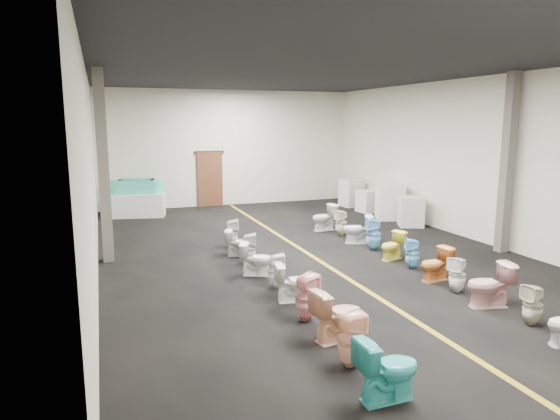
% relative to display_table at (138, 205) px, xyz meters
% --- Properties ---
extents(floor, '(16.00, 16.00, 0.00)m').
position_rel_display_table_xyz_m(floor, '(3.66, -6.66, -0.41)').
color(floor, black).
rests_on(floor, ground).
extents(ceiling, '(16.00, 16.00, 0.00)m').
position_rel_display_table_xyz_m(ceiling, '(3.66, -6.66, 4.09)').
color(ceiling, black).
rests_on(ceiling, ground).
extents(wall_back, '(10.00, 0.00, 10.00)m').
position_rel_display_table_xyz_m(wall_back, '(3.66, 1.34, 1.84)').
color(wall_back, beige).
rests_on(wall_back, ground).
extents(wall_left, '(0.00, 16.00, 16.00)m').
position_rel_display_table_xyz_m(wall_left, '(-1.34, -6.66, 1.84)').
color(wall_left, beige).
rests_on(wall_left, ground).
extents(wall_right, '(0.00, 16.00, 16.00)m').
position_rel_display_table_xyz_m(wall_right, '(8.66, -6.66, 1.84)').
color(wall_right, beige).
rests_on(wall_right, ground).
extents(aisle_stripe, '(0.12, 15.60, 0.01)m').
position_rel_display_table_xyz_m(aisle_stripe, '(3.66, -6.66, -0.41)').
color(aisle_stripe, '#9C7716').
rests_on(aisle_stripe, floor).
extents(back_door, '(1.00, 0.10, 2.10)m').
position_rel_display_table_xyz_m(back_door, '(2.86, 1.28, 0.64)').
color(back_door, '#562D19').
rests_on(back_door, floor).
extents(door_frame, '(1.15, 0.08, 0.10)m').
position_rel_display_table_xyz_m(door_frame, '(2.86, 1.29, 1.71)').
color(door_frame, '#331C11').
rests_on(door_frame, back_door).
extents(column_left, '(0.25, 0.25, 4.50)m').
position_rel_display_table_xyz_m(column_left, '(-1.09, -5.66, 1.84)').
color(column_left, '#59544C').
rests_on(column_left, floor).
extents(column_right, '(0.25, 0.25, 4.50)m').
position_rel_display_table_xyz_m(column_right, '(8.41, -8.16, 1.84)').
color(column_right, '#59544C').
rests_on(column_right, floor).
extents(display_table, '(1.99, 1.28, 0.82)m').
position_rel_display_table_xyz_m(display_table, '(0.00, 0.00, 0.00)').
color(display_table, silver).
rests_on(display_table, floor).
extents(bathtub, '(1.83, 0.94, 0.55)m').
position_rel_display_table_xyz_m(bathtub, '(-0.00, 0.00, 0.66)').
color(bathtub, '#42C0AD').
rests_on(bathtub, display_table).
extents(appliance_crate_a, '(0.96, 0.96, 0.94)m').
position_rel_display_table_xyz_m(appliance_crate_a, '(8.06, -4.68, 0.06)').
color(appliance_crate_a, beige).
rests_on(appliance_crate_a, floor).
extents(appliance_crate_b, '(1.12, 1.12, 1.20)m').
position_rel_display_table_xyz_m(appliance_crate_b, '(8.06, -3.45, 0.19)').
color(appliance_crate_b, silver).
rests_on(appliance_crate_b, floor).
extents(appliance_crate_c, '(0.78, 0.78, 0.79)m').
position_rel_display_table_xyz_m(appliance_crate_c, '(8.06, -1.99, -0.01)').
color(appliance_crate_c, silver).
rests_on(appliance_crate_c, floor).
extents(appliance_crate_d, '(0.82, 0.82, 1.05)m').
position_rel_display_table_xyz_m(appliance_crate_d, '(8.06, -0.66, 0.12)').
color(appliance_crate_d, silver).
rests_on(appliance_crate_d, floor).
extents(toilet_left_0, '(0.79, 0.46, 0.80)m').
position_rel_display_table_xyz_m(toilet_left_0, '(1.92, -13.18, -0.01)').
color(toilet_left_0, '#31AEAD').
rests_on(toilet_left_0, floor).
extents(toilet_left_1, '(0.37, 0.36, 0.78)m').
position_rel_display_table_xyz_m(toilet_left_1, '(1.89, -12.28, -0.02)').
color(toilet_left_1, '#FEBD9E').
rests_on(toilet_left_1, floor).
extents(toilet_left_2, '(0.86, 0.56, 0.82)m').
position_rel_display_table_xyz_m(toilet_left_2, '(2.09, -11.48, 0.00)').
color(toilet_left_2, '#EFB08A').
rests_on(toilet_left_2, floor).
extents(toilet_left_3, '(0.48, 0.47, 0.81)m').
position_rel_display_table_xyz_m(toilet_left_3, '(1.94, -10.61, -0.00)').
color(toilet_left_3, pink).
rests_on(toilet_left_3, floor).
extents(toilet_left_4, '(0.78, 0.53, 0.73)m').
position_rel_display_table_xyz_m(toilet_left_4, '(2.09, -9.69, -0.04)').
color(toilet_left_4, white).
rests_on(toilet_left_4, floor).
extents(toilet_left_5, '(0.39, 0.38, 0.71)m').
position_rel_display_table_xyz_m(toilet_left_5, '(2.02, -8.88, -0.05)').
color(toilet_left_5, silver).
rests_on(toilet_left_5, floor).
extents(toilet_left_6, '(0.81, 0.66, 0.72)m').
position_rel_display_table_xyz_m(toilet_left_6, '(1.91, -7.93, -0.05)').
color(toilet_left_6, white).
rests_on(toilet_left_6, floor).
extents(toilet_left_7, '(0.41, 0.41, 0.74)m').
position_rel_display_table_xyz_m(toilet_left_7, '(1.98, -7.07, -0.04)').
color(toilet_left_7, silver).
rests_on(toilet_left_7, floor).
extents(toilet_left_8, '(0.75, 0.60, 0.67)m').
position_rel_display_table_xyz_m(toilet_left_8, '(1.95, -6.30, -0.08)').
color(toilet_left_8, silver).
rests_on(toilet_left_8, floor).
extents(toilet_left_9, '(0.41, 0.40, 0.76)m').
position_rel_display_table_xyz_m(toilet_left_9, '(2.00, -5.43, -0.03)').
color(toilet_left_9, silver).
rests_on(toilet_left_9, floor).
extents(toilet_right_2, '(0.35, 0.34, 0.70)m').
position_rel_display_table_xyz_m(toilet_right_2, '(5.36, -12.05, -0.06)').
color(toilet_right_2, beige).
rests_on(toilet_right_2, floor).
extents(toilet_right_3, '(0.89, 0.63, 0.82)m').
position_rel_display_table_xyz_m(toilet_right_3, '(5.28, -11.16, 0.00)').
color(toilet_right_3, '#D59A98').
rests_on(toilet_right_3, floor).
extents(toilet_right_4, '(0.44, 0.43, 0.72)m').
position_rel_display_table_xyz_m(toilet_right_4, '(5.26, -10.33, -0.05)').
color(toilet_right_4, white).
rests_on(toilet_right_4, floor).
extents(toilet_right_5, '(0.74, 0.48, 0.71)m').
position_rel_display_table_xyz_m(toilet_right_5, '(5.32, -9.57, -0.05)').
color(toilet_right_5, orange).
rests_on(toilet_right_5, floor).
extents(toilet_right_6, '(0.41, 0.40, 0.70)m').
position_rel_display_table_xyz_m(toilet_right_6, '(5.38, -8.67, -0.06)').
color(toilet_right_6, '#6DB8E1').
rests_on(toilet_right_6, floor).
extents(toilet_right_7, '(0.75, 0.57, 0.68)m').
position_rel_display_table_xyz_m(toilet_right_7, '(5.36, -7.86, -0.07)').
color(toilet_right_7, yellow).
rests_on(toilet_right_7, floor).
extents(toilet_right_8, '(0.49, 0.48, 0.85)m').
position_rel_display_table_xyz_m(toilet_right_8, '(5.40, -6.92, 0.02)').
color(toilet_right_8, '#77BEED').
rests_on(toilet_right_8, floor).
extents(toilet_right_9, '(0.89, 0.71, 0.79)m').
position_rel_display_table_xyz_m(toilet_right_9, '(5.36, -6.13, -0.01)').
color(toilet_right_9, silver).
rests_on(toilet_right_9, floor).
extents(toilet_right_10, '(0.40, 0.40, 0.77)m').
position_rel_display_table_xyz_m(toilet_right_10, '(5.35, -5.16, -0.02)').
color(toilet_right_10, beige).
rests_on(toilet_right_10, floor).
extents(toilet_right_11, '(0.83, 0.55, 0.80)m').
position_rel_display_table_xyz_m(toilet_right_11, '(5.20, -4.32, -0.01)').
color(toilet_right_11, silver).
rests_on(toilet_right_11, floor).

